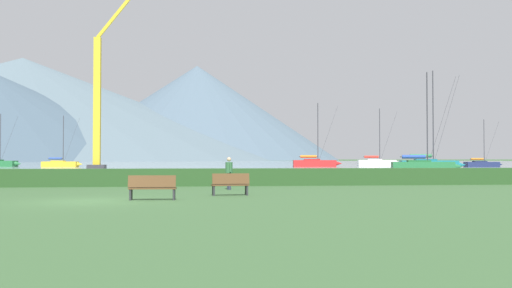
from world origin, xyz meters
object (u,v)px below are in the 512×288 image
object	(u,v)px
sailboat_slip_2	(61,164)
sailboat_slip_8	(423,165)
sailboat_slip_1	(315,163)
sailboat_slip_4	(377,162)
person_standing_walker	(229,171)
sailboat_slip_6	(430,164)
park_bench_under_tree	(152,186)
sailboat_slip_7	(482,164)
dock_crane	(99,108)
park_bench_near_path	(230,183)

from	to	relation	value
sailboat_slip_2	sailboat_slip_8	distance (m)	63.46
sailboat_slip_1	sailboat_slip_4	size ratio (longest dim) A/B	0.98
sailboat_slip_2	person_standing_walker	distance (m)	77.89
sailboat_slip_6	park_bench_under_tree	world-z (taller)	sailboat_slip_6
sailboat_slip_8	park_bench_under_tree	size ratio (longest dim) A/B	6.60
sailboat_slip_2	sailboat_slip_7	distance (m)	74.51
sailboat_slip_6	dock_crane	world-z (taller)	dock_crane
park_bench_near_path	sailboat_slip_1	bearing A→B (deg)	68.91
sailboat_slip_8	sailboat_slip_6	bearing A→B (deg)	77.00
sailboat_slip_1	park_bench_under_tree	size ratio (longest dim) A/B	6.31
park_bench_near_path	park_bench_under_tree	xyz separation A→B (m)	(-3.13, -2.23, 0.00)
sailboat_slip_8	park_bench_under_tree	distance (m)	51.51
sailboat_slip_2	sailboat_slip_6	world-z (taller)	sailboat_slip_6
sailboat_slip_2	park_bench_under_tree	xyz separation A→B (m)	(22.10, -80.22, -0.05)
park_bench_under_tree	person_standing_walker	distance (m)	7.42
sailboat_slip_1	sailboat_slip_6	world-z (taller)	sailboat_slip_6
sailboat_slip_2	dock_crane	world-z (taller)	dock_crane
sailboat_slip_6	sailboat_slip_8	world-z (taller)	sailboat_slip_6
sailboat_slip_8	sailboat_slip_1	bearing A→B (deg)	113.84
sailboat_slip_6	sailboat_slip_8	bearing A→B (deg)	-104.89
sailboat_slip_8	park_bench_under_tree	world-z (taller)	sailboat_slip_8
sailboat_slip_2	park_bench_under_tree	size ratio (longest dim) A/B	5.04
sailboat_slip_2	sailboat_slip_6	xyz separation A→B (m)	(56.94, -26.16, 0.19)
park_bench_under_tree	dock_crane	bearing A→B (deg)	104.32
sailboat_slip_2	park_bench_near_path	xyz separation A→B (m)	(25.23, -78.00, -0.06)
sailboat_slip_2	sailboat_slip_7	world-z (taller)	sailboat_slip_2
sailboat_slip_7	sailboat_slip_2	bearing A→B (deg)	176.40
sailboat_slip_4	sailboat_slip_8	distance (m)	46.03
sailboat_slip_1	person_standing_walker	xyz separation A→B (m)	(-19.79, -69.67, 0.24)
sailboat_slip_7	dock_crane	size ratio (longest dim) A/B	0.36
sailboat_slip_4	sailboat_slip_1	bearing A→B (deg)	-133.00
sailboat_slip_7	sailboat_slip_1	bearing A→B (deg)	172.80
sailboat_slip_7	park_bench_under_tree	xyz separation A→B (m)	(-51.81, -70.75, -0.02)
park_bench_under_tree	sailboat_slip_8	bearing A→B (deg)	58.13
person_standing_walker	dock_crane	distance (m)	42.00
sailboat_slip_2	park_bench_near_path	bearing A→B (deg)	-67.12
sailboat_slip_7	park_bench_near_path	xyz separation A→B (m)	(-48.68, -68.53, -0.02)
sailboat_slip_4	dock_crane	bearing A→B (deg)	-128.59
sailboat_slip_2	person_standing_walker	world-z (taller)	sailboat_slip_2
park_bench_near_path	dock_crane	xyz separation A→B (m)	(-12.85, 43.75, 7.03)
sailboat_slip_8	park_bench_near_path	size ratio (longest dim) A/B	7.32
park_bench_near_path	dock_crane	distance (m)	46.14
sailboat_slip_7	sailboat_slip_8	size ratio (longest dim) A/B	0.70
sailboat_slip_4	person_standing_walker	xyz separation A→B (m)	(-35.18, -81.00, 0.25)
sailboat_slip_4	park_bench_under_tree	world-z (taller)	sailboat_slip_4
sailboat_slip_7	dock_crane	bearing A→B (deg)	-154.37
sailboat_slip_1	dock_crane	distance (m)	45.21
sailboat_slip_6	park_bench_under_tree	size ratio (longest dim) A/B	7.74
park_bench_near_path	dock_crane	size ratio (longest dim) A/B	0.07
sailboat_slip_1	sailboat_slip_7	size ratio (longest dim) A/B	1.37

